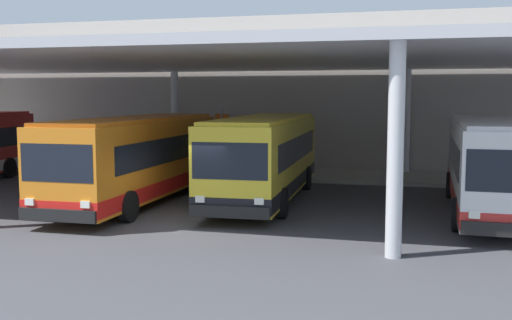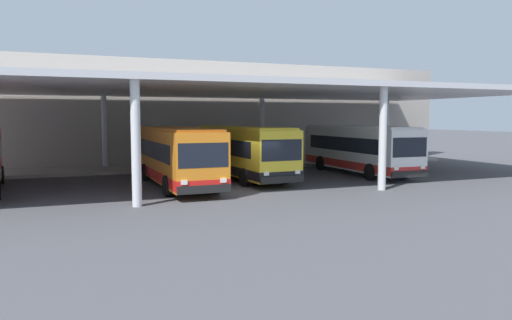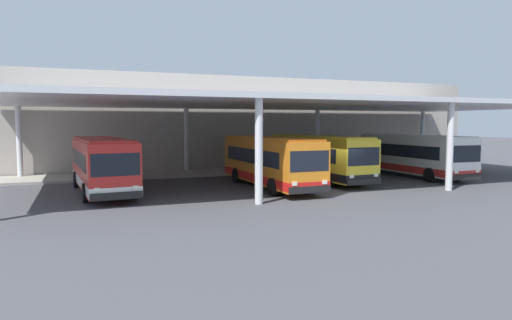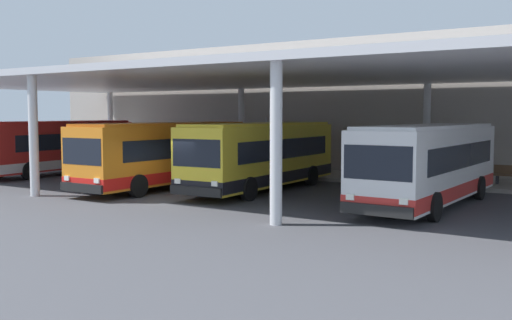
{
  "view_description": "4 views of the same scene",
  "coord_description": "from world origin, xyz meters",
  "px_view_note": "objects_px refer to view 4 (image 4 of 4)",
  "views": [
    {
      "loc": [
        6.62,
        -17.4,
        3.97
      ],
      "look_at": [
        0.95,
        4.0,
        1.59
      ],
      "focal_mm": 42.33,
      "sensor_mm": 36.0,
      "label": 1
    },
    {
      "loc": [
        -8.96,
        -22.75,
        3.71
      ],
      "look_at": [
        1.2,
        2.47,
        1.3
      ],
      "focal_mm": 33.68,
      "sensor_mm": 36.0,
      "label": 2
    },
    {
      "loc": [
        -14.43,
        -22.93,
        4.01
      ],
      "look_at": [
        -3.93,
        3.51,
        1.69
      ],
      "focal_mm": 31.27,
      "sensor_mm": 36.0,
      "label": 3
    },
    {
      "loc": [
        15.91,
        -18.67,
        3.59
      ],
      "look_at": [
        1.33,
        3.75,
        1.49
      ],
      "focal_mm": 41.29,
      "sensor_mm": 36.0,
      "label": 4
    }
  ],
  "objects_px": {
    "bus_middle_bay": "(262,155)",
    "banner_sign": "(266,141)",
    "bus_nearest_bay": "(59,146)",
    "bus_far_bay": "(429,164)",
    "bus_second_bay": "(166,154)"
  },
  "relations": [
    {
      "from": "bus_middle_bay",
      "to": "bus_far_bay",
      "type": "relative_size",
      "value": 1.0
    },
    {
      "from": "bus_middle_bay",
      "to": "bus_far_bay",
      "type": "xyz_separation_m",
      "value": [
        8.01,
        -0.47,
        0.0
      ]
    },
    {
      "from": "bus_middle_bay",
      "to": "bus_second_bay",
      "type": "bearing_deg",
      "value": -158.6
    },
    {
      "from": "bus_second_bay",
      "to": "bus_far_bay",
      "type": "bearing_deg",
      "value": 5.81
    },
    {
      "from": "bus_middle_bay",
      "to": "banner_sign",
      "type": "relative_size",
      "value": 3.32
    },
    {
      "from": "bus_nearest_bay",
      "to": "banner_sign",
      "type": "relative_size",
      "value": 3.34
    },
    {
      "from": "bus_far_bay",
      "to": "banner_sign",
      "type": "bearing_deg",
      "value": 149.81
    },
    {
      "from": "bus_middle_bay",
      "to": "banner_sign",
      "type": "bearing_deg",
      "value": 120.6
    },
    {
      "from": "bus_nearest_bay",
      "to": "bus_second_bay",
      "type": "relative_size",
      "value": 1.01
    },
    {
      "from": "bus_far_bay",
      "to": "banner_sign",
      "type": "relative_size",
      "value": 3.31
    },
    {
      "from": "bus_far_bay",
      "to": "bus_second_bay",
      "type": "bearing_deg",
      "value": -174.19
    },
    {
      "from": "bus_nearest_bay",
      "to": "bus_middle_bay",
      "type": "bearing_deg",
      "value": 0.59
    },
    {
      "from": "bus_second_bay",
      "to": "banner_sign",
      "type": "relative_size",
      "value": 3.3
    },
    {
      "from": "bus_nearest_bay",
      "to": "banner_sign",
      "type": "distance_m",
      "value": 12.48
    },
    {
      "from": "bus_middle_bay",
      "to": "bus_nearest_bay",
      "type": "bearing_deg",
      "value": -179.41
    }
  ]
}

